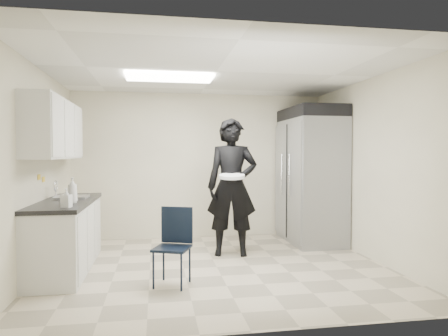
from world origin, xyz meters
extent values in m
plane|color=#C1B297|center=(0.00, 0.00, 0.00)|extent=(4.50, 4.50, 0.00)
plane|color=white|center=(0.00, 0.00, 2.60)|extent=(4.50, 4.50, 0.00)
plane|color=beige|center=(0.00, 2.00, 1.30)|extent=(4.50, 0.00, 4.50)
plane|color=beige|center=(-2.25, 0.00, 1.30)|extent=(0.00, 4.00, 4.00)
plane|color=beige|center=(2.25, 0.00, 1.30)|extent=(0.00, 4.00, 4.00)
cube|color=white|center=(-0.60, 0.40, 2.57)|extent=(1.20, 0.60, 0.02)
cube|color=silver|center=(-1.95, 0.20, 0.43)|extent=(0.60, 1.90, 0.86)
cube|color=black|center=(-1.95, 0.20, 0.89)|extent=(0.64, 1.95, 0.05)
cube|color=gray|center=(-1.93, 0.45, 0.87)|extent=(0.42, 0.40, 0.14)
cylinder|color=silver|center=(-2.13, 0.45, 1.02)|extent=(0.02, 0.02, 0.24)
cube|color=silver|center=(-2.08, 0.20, 1.83)|extent=(0.35, 1.80, 0.75)
cube|color=black|center=(-2.14, 1.35, 1.62)|extent=(0.22, 0.30, 0.35)
cube|color=yellow|center=(-2.24, 0.10, 1.22)|extent=(0.00, 0.12, 0.07)
cube|color=yellow|center=(-2.24, 0.30, 1.18)|extent=(0.00, 0.12, 0.07)
cube|color=gray|center=(1.83, 1.27, 1.05)|extent=(0.80, 1.35, 2.10)
cube|color=black|center=(1.83, 1.27, 2.20)|extent=(0.80, 1.35, 0.20)
cube|color=black|center=(-0.62, -0.65, 0.43)|extent=(0.50, 0.50, 0.86)
imported|color=black|center=(0.32, 0.61, 1.02)|extent=(0.83, 0.63, 2.04)
cylinder|color=white|center=(0.28, 0.37, 1.19)|extent=(0.44, 0.44, 0.05)
imported|color=white|center=(-1.81, -0.10, 1.07)|extent=(0.16, 0.16, 0.31)
imported|color=#B7B9C4|center=(-1.79, -0.53, 1.02)|extent=(0.12, 0.12, 0.22)
camera|label=1|loc=(-0.79, -5.22, 1.51)|focal=32.00mm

